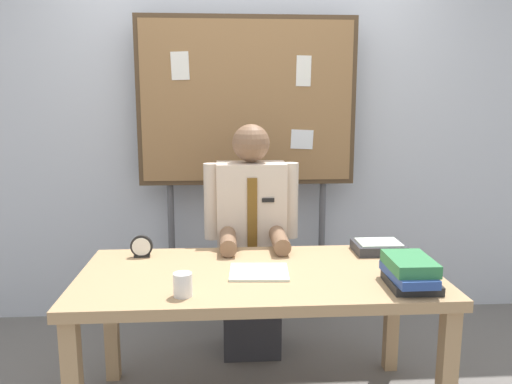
% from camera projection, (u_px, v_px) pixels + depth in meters
% --- Properties ---
extents(back_wall, '(6.40, 0.08, 2.70)m').
position_uv_depth(back_wall, '(246.00, 125.00, 3.50)').
color(back_wall, silver).
rests_on(back_wall, ground_plane).
extents(desk, '(1.68, 0.83, 0.72)m').
position_uv_depth(desk, '(259.00, 288.00, 2.40)').
color(desk, tan).
rests_on(desk, ground_plane).
extents(person, '(0.55, 0.56, 1.39)m').
position_uv_depth(person, '(251.00, 250.00, 3.00)').
color(person, '#2D2D33').
rests_on(person, ground_plane).
extents(bulletin_board, '(1.42, 0.09, 2.05)m').
position_uv_depth(bulletin_board, '(247.00, 106.00, 3.27)').
color(bulletin_board, '#4C3823').
rests_on(bulletin_board, ground_plane).
extents(book_stack, '(0.21, 0.30, 0.13)m').
position_uv_depth(book_stack, '(410.00, 272.00, 2.18)').
color(book_stack, '#262626').
rests_on(book_stack, desk).
extents(open_notebook, '(0.29, 0.25, 0.01)m').
position_uv_depth(open_notebook, '(259.00, 272.00, 2.36)').
color(open_notebook, silver).
rests_on(open_notebook, desk).
extents(desk_clock, '(0.11, 0.04, 0.11)m').
position_uv_depth(desk_clock, '(142.00, 247.00, 2.60)').
color(desk_clock, black).
rests_on(desk_clock, desk).
extents(coffee_mug, '(0.08, 0.08, 0.10)m').
position_uv_depth(coffee_mug, '(183.00, 285.00, 2.08)').
color(coffee_mug, white).
rests_on(coffee_mug, desk).
extents(paper_tray, '(0.26, 0.20, 0.06)m').
position_uv_depth(paper_tray, '(378.00, 247.00, 2.69)').
color(paper_tray, '#333338').
rests_on(paper_tray, desk).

